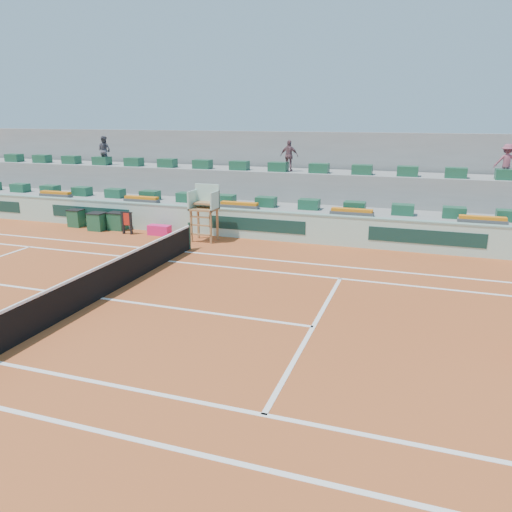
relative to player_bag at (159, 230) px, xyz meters
name	(u,v)px	position (x,y,z in m)	size (l,w,h in m)	color
ground	(101,298)	(2.38, -7.71, -0.23)	(90.00, 90.00, 0.00)	#A3481F
seating_tier_lower	(233,213)	(2.38, 2.99, 0.37)	(36.00, 4.00, 1.20)	gray
seating_tier_upper	(244,194)	(2.38, 4.59, 1.07)	(36.00, 2.40, 2.60)	gray
stadium_back_wall	(254,173)	(2.38, 6.19, 1.97)	(36.00, 0.40, 4.40)	gray
player_bag	(159,230)	(0.00, 0.00, 0.00)	(1.02, 0.45, 0.45)	#EF1F6E
spectator_left	(104,150)	(-5.48, 4.08, 3.14)	(0.74, 0.58, 1.53)	#464752
spectator_mid	(289,156)	(4.87, 4.14, 3.11)	(0.87, 0.36, 1.48)	#724C55
spectator_right	(506,162)	(14.32, 4.18, 3.11)	(0.95, 0.55, 1.47)	#8B4557
court_lines	(101,298)	(2.38, -7.71, -0.22)	(23.89, 11.09, 0.01)	white
tennis_net	(100,282)	(2.38, -7.71, 0.30)	(0.10, 11.97, 1.10)	black
advertising_hoarding	(215,221)	(2.40, 0.79, 0.41)	(36.00, 0.34, 1.26)	#ACD9C6
umpire_chair	(205,205)	(2.38, -0.22, 1.32)	(1.10, 0.90, 2.40)	olive
seat_row_lower	(225,199)	(2.38, 2.09, 1.19)	(32.90, 0.60, 0.44)	#1B5236
seat_row_upper	(239,165)	(2.38, 3.99, 2.59)	(32.90, 0.60, 0.44)	#1B5236
flower_planters	(189,202)	(0.88, 1.29, 1.11)	(26.80, 0.36, 0.28)	#4E4E4E
drink_cooler_a	(118,221)	(-2.40, 0.34, 0.20)	(0.80, 0.69, 0.84)	#1A4F32
drink_cooler_b	(97,221)	(-3.24, -0.08, 0.20)	(0.77, 0.66, 0.84)	#1A4F32
drink_cooler_c	(76,218)	(-4.69, 0.27, 0.20)	(0.69, 0.59, 0.84)	#1A4F32
towel_rack	(127,221)	(-1.47, -0.31, 0.38)	(0.57, 0.10, 1.03)	black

